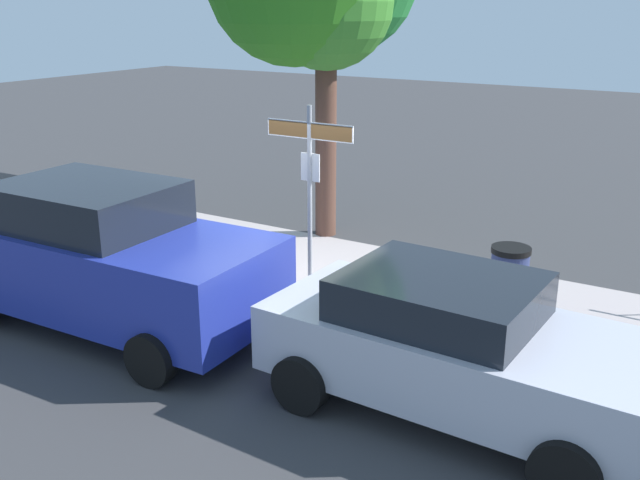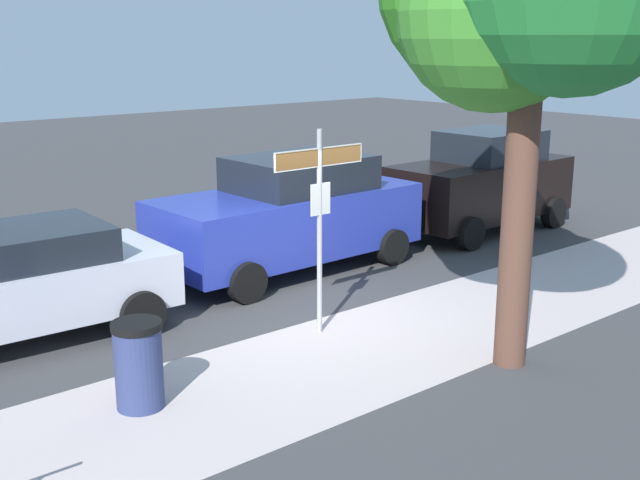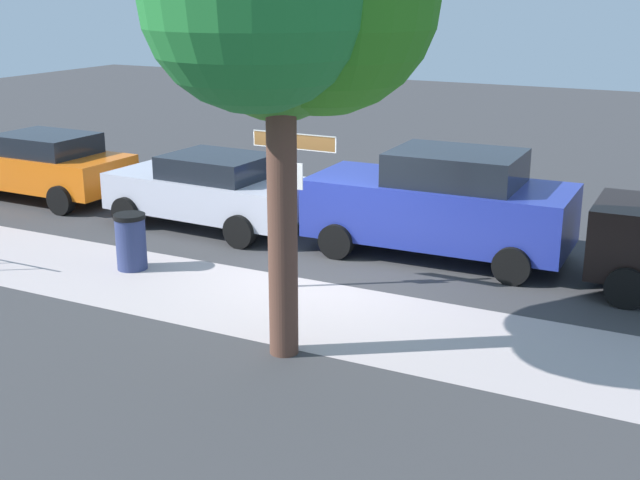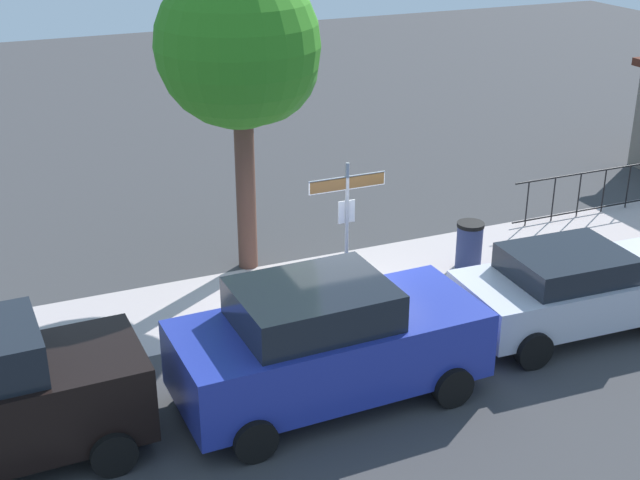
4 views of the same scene
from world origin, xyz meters
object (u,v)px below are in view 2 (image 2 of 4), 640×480
Objects in this scene: street_sign at (320,195)px; car_black at (482,182)px; car_silver at (15,283)px; car_blue at (290,214)px; trash_bin at (139,365)px.

street_sign is 6.84m from car_black.
car_black is 0.99× the size of car_silver.
street_sign is 3.22m from car_blue.
car_blue is 4.82m from car_silver.
trash_bin is at bearing 9.57° from street_sign.
car_blue is at bearing -173.84° from car_silver.
street_sign is 0.67× the size of car_silver.
street_sign reaches higher than car_silver.
car_blue is at bearing -4.80° from car_black.
car_blue reaches higher than car_silver.
car_black reaches higher than trash_bin.
street_sign is 3.32m from trash_bin.
car_blue is (4.79, -0.28, -0.04)m from car_black.
car_black is at bearing -177.44° from car_silver.
car_silver is (3.25, -2.34, -1.13)m from street_sign.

